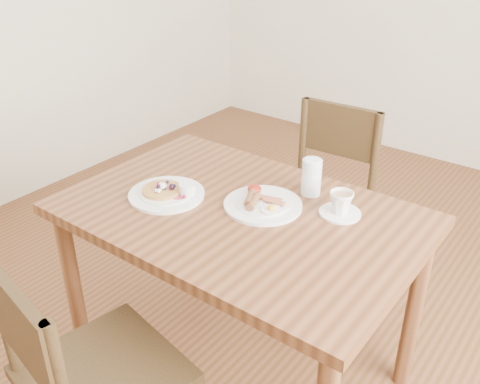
# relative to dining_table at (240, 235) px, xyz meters

# --- Properties ---
(ground) EXTENTS (5.00, 5.00, 0.00)m
(ground) POSITION_rel_dining_table_xyz_m (0.00, 0.00, -0.65)
(ground) COLOR #523317
(ground) RESTS_ON ground
(dining_table) EXTENTS (1.20, 0.80, 0.75)m
(dining_table) POSITION_rel_dining_table_xyz_m (0.00, 0.00, 0.00)
(dining_table) COLOR brown
(dining_table) RESTS_ON ground
(chair_near) EXTENTS (0.49, 0.49, 0.88)m
(chair_near) POSITION_rel_dining_table_xyz_m (-0.06, -0.65, -0.16)
(chair_near) COLOR #3E2B16
(chair_near) RESTS_ON ground
(chair_far) EXTENTS (0.44, 0.44, 0.88)m
(chair_far) POSITION_rel_dining_table_xyz_m (-0.05, 0.70, -0.16)
(chair_far) COLOR #3E2B16
(chair_far) RESTS_ON ground
(pancake_plate) EXTENTS (0.27, 0.27, 0.06)m
(pancake_plate) POSITION_rel_dining_table_xyz_m (-0.26, -0.07, 0.11)
(pancake_plate) COLOR white
(pancake_plate) RESTS_ON dining_table
(breakfast_plate) EXTENTS (0.27, 0.27, 0.04)m
(breakfast_plate) POSITION_rel_dining_table_xyz_m (0.04, 0.07, 0.11)
(breakfast_plate) COLOR white
(breakfast_plate) RESTS_ON dining_table
(teacup_saucer) EXTENTS (0.14, 0.14, 0.08)m
(teacup_saucer) POSITION_rel_dining_table_xyz_m (0.28, 0.18, 0.13)
(teacup_saucer) COLOR white
(teacup_saucer) RESTS_ON dining_table
(water_glass) EXTENTS (0.07, 0.07, 0.13)m
(water_glass) POSITION_rel_dining_table_xyz_m (0.13, 0.25, 0.17)
(water_glass) COLOR silver
(water_glass) RESTS_ON dining_table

